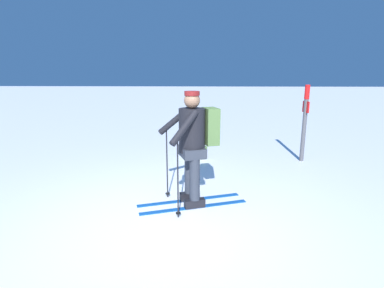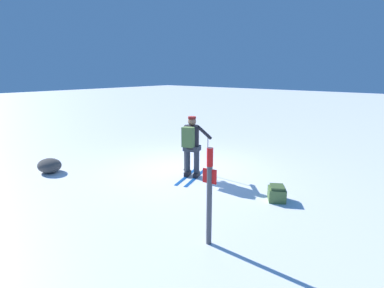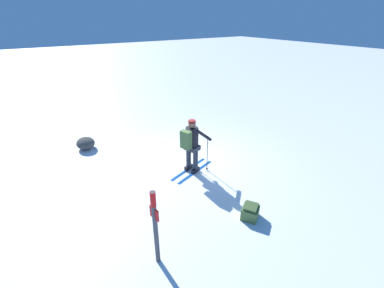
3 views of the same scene
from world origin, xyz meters
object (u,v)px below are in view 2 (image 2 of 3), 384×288
at_px(dropped_backpack, 277,193).
at_px(rock_boulder, 49,166).
at_px(trail_marker, 209,189).
at_px(skier, 192,142).

distance_m(dropped_backpack, rock_boulder, 6.35).
bearing_deg(dropped_backpack, rock_boulder, -157.78).
bearing_deg(trail_marker, dropped_backpack, 87.05).
height_order(skier, rock_boulder, skier).
bearing_deg(rock_boulder, skier, 34.81).
relative_size(dropped_backpack, rock_boulder, 0.73).
relative_size(dropped_backpack, trail_marker, 0.32).
distance_m(skier, trail_marker, 3.33).
height_order(dropped_backpack, rock_boulder, rock_boulder).
bearing_deg(rock_boulder, dropped_backpack, 22.22).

